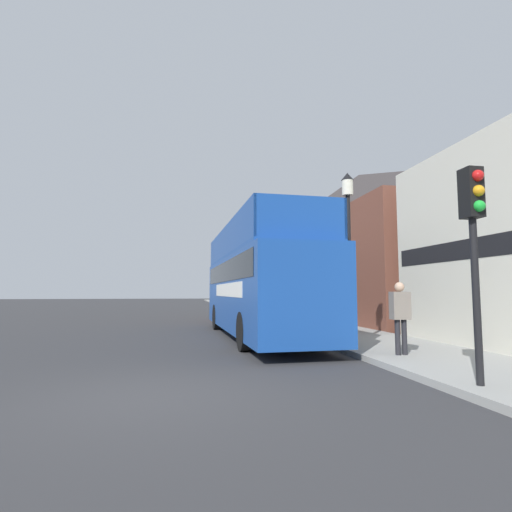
{
  "coord_description": "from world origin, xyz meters",
  "views": [
    {
      "loc": [
        0.45,
        -6.62,
        1.64
      ],
      "look_at": [
        3.15,
        7.97,
        2.98
      ],
      "focal_mm": 28.0,
      "sensor_mm": 36.0,
      "label": 1
    }
  ],
  "objects_px": {
    "traffic_signal": "(474,224)",
    "lamp_post_second": "(279,256)",
    "lamp_post_third": "(246,268)",
    "tour_bus": "(257,286)",
    "pedestrian_second": "(400,311)",
    "lamp_post_nearest": "(348,226)",
    "parked_car_ahead_of_bus": "(237,308)"
  },
  "relations": [
    {
      "from": "parked_car_ahead_of_bus",
      "to": "traffic_signal",
      "type": "bearing_deg",
      "value": -87.42
    },
    {
      "from": "tour_bus",
      "to": "lamp_post_third",
      "type": "relative_size",
      "value": 2.32
    },
    {
      "from": "pedestrian_second",
      "to": "tour_bus",
      "type": "bearing_deg",
      "value": 114.39
    },
    {
      "from": "pedestrian_second",
      "to": "lamp_post_nearest",
      "type": "bearing_deg",
      "value": 105.32
    },
    {
      "from": "traffic_signal",
      "to": "lamp_post_second",
      "type": "relative_size",
      "value": 0.74
    },
    {
      "from": "traffic_signal",
      "to": "lamp_post_nearest",
      "type": "distance_m",
      "value": 5.0
    },
    {
      "from": "tour_bus",
      "to": "parked_car_ahead_of_bus",
      "type": "bearing_deg",
      "value": 85.3
    },
    {
      "from": "tour_bus",
      "to": "parked_car_ahead_of_bus",
      "type": "relative_size",
      "value": 2.72
    },
    {
      "from": "tour_bus",
      "to": "parked_car_ahead_of_bus",
      "type": "height_order",
      "value": "tour_bus"
    },
    {
      "from": "traffic_signal",
      "to": "lamp_post_third",
      "type": "height_order",
      "value": "lamp_post_third"
    },
    {
      "from": "lamp_post_third",
      "to": "pedestrian_second",
      "type": "bearing_deg",
      "value": -88.39
    },
    {
      "from": "lamp_post_third",
      "to": "lamp_post_nearest",
      "type": "bearing_deg",
      "value": -89.77
    },
    {
      "from": "tour_bus",
      "to": "lamp_post_third",
      "type": "bearing_deg",
      "value": 80.8
    },
    {
      "from": "parked_car_ahead_of_bus",
      "to": "traffic_signal",
      "type": "distance_m",
      "value": 17.48
    },
    {
      "from": "tour_bus",
      "to": "pedestrian_second",
      "type": "bearing_deg",
      "value": -67.31
    },
    {
      "from": "parked_car_ahead_of_bus",
      "to": "lamp_post_third",
      "type": "height_order",
      "value": "lamp_post_third"
    },
    {
      "from": "lamp_post_second",
      "to": "tour_bus",
      "type": "bearing_deg",
      "value": -111.65
    },
    {
      "from": "parked_car_ahead_of_bus",
      "to": "lamp_post_nearest",
      "type": "height_order",
      "value": "lamp_post_nearest"
    },
    {
      "from": "lamp_post_third",
      "to": "traffic_signal",
      "type": "bearing_deg",
      "value": -89.69
    },
    {
      "from": "traffic_signal",
      "to": "lamp_post_nearest",
      "type": "bearing_deg",
      "value": 90.62
    },
    {
      "from": "tour_bus",
      "to": "traffic_signal",
      "type": "bearing_deg",
      "value": -78.31
    },
    {
      "from": "parked_car_ahead_of_bus",
      "to": "lamp_post_nearest",
      "type": "relative_size",
      "value": 0.82
    },
    {
      "from": "lamp_post_nearest",
      "to": "lamp_post_second",
      "type": "bearing_deg",
      "value": 88.92
    },
    {
      "from": "parked_car_ahead_of_bus",
      "to": "lamp_post_nearest",
      "type": "xyz_separation_m",
      "value": [
        1.55,
        -12.34,
        2.85
      ]
    },
    {
      "from": "parked_car_ahead_of_bus",
      "to": "lamp_post_third",
      "type": "xyz_separation_m",
      "value": [
        1.48,
        6.04,
        2.73
      ]
    },
    {
      "from": "pedestrian_second",
      "to": "lamp_post_second",
      "type": "bearing_deg",
      "value": 91.67
    },
    {
      "from": "tour_bus",
      "to": "pedestrian_second",
      "type": "xyz_separation_m",
      "value": [
        2.5,
        -5.51,
        -0.66
      ]
    },
    {
      "from": "lamp_post_third",
      "to": "tour_bus",
      "type": "bearing_deg",
      "value": -97.5
    },
    {
      "from": "traffic_signal",
      "to": "lamp_post_second",
      "type": "xyz_separation_m",
      "value": [
        0.12,
        14.13,
        0.69
      ]
    },
    {
      "from": "lamp_post_second",
      "to": "pedestrian_second",
      "type": "bearing_deg",
      "value": -88.33
    },
    {
      "from": "traffic_signal",
      "to": "lamp_post_third",
      "type": "relative_size",
      "value": 0.75
    },
    {
      "from": "parked_car_ahead_of_bus",
      "to": "lamp_post_second",
      "type": "xyz_separation_m",
      "value": [
        1.73,
        -3.15,
        2.77
      ]
    }
  ]
}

